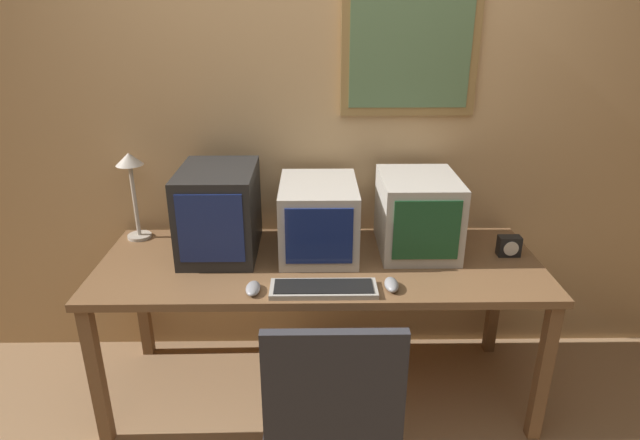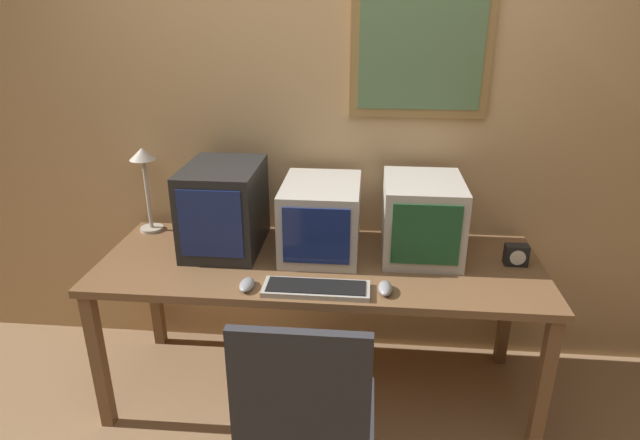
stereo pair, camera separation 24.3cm
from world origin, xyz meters
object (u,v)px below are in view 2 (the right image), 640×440
mouse_far_corner (247,285)px  mouse_near_keyboard (385,288)px  monitor_left (224,207)px  monitor_right (422,218)px  keyboard_main (316,289)px  monitor_center (321,218)px  desk_lamp (144,170)px  desk_clock (516,255)px

mouse_far_corner → mouse_near_keyboard: bearing=2.0°
monitor_left → monitor_right: size_ratio=1.05×
keyboard_main → mouse_far_corner: size_ratio=3.75×
monitor_center → desk_lamp: size_ratio=1.07×
desk_clock → mouse_far_corner: bearing=-164.2°
monitor_right → mouse_far_corner: size_ratio=3.76×
monitor_center → monitor_right: monitor_right is taller
monitor_right → keyboard_main: (-0.46, -0.42, -0.17)m
mouse_near_keyboard → desk_clock: size_ratio=1.13×
keyboard_main → mouse_far_corner: mouse_far_corner is taller
mouse_far_corner → desk_lamp: 0.92m
monitor_center → mouse_far_corner: monitor_center is taller
keyboard_main → monitor_center: bearing=92.4°
desk_lamp → monitor_left: bearing=-20.4°
monitor_left → keyboard_main: (0.49, -0.40, -0.20)m
monitor_center → mouse_far_corner: (-0.28, -0.40, -0.15)m
mouse_far_corner → keyboard_main: bearing=0.5°
monitor_right → mouse_far_corner: 0.88m
monitor_center → mouse_far_corner: size_ratio=4.02×
mouse_far_corner → desk_lamp: bearing=138.4°
desk_clock → desk_lamp: (-1.83, 0.24, 0.28)m
monitor_right → desk_lamp: bearing=173.8°
monitor_center → monitor_right: (0.48, 0.02, 0.01)m
monitor_left → mouse_near_keyboard: size_ratio=4.02×
monitor_left → monitor_center: monitor_left is taller
keyboard_main → desk_lamp: 1.14m
mouse_far_corner → desk_lamp: desk_lamp is taller
mouse_near_keyboard → mouse_far_corner: size_ratio=0.99×
monitor_left → keyboard_main: size_ratio=1.06×
monitor_center → mouse_near_keyboard: 0.51m
keyboard_main → mouse_far_corner: 0.30m
monitor_center → desk_clock: size_ratio=4.59×
keyboard_main → mouse_far_corner: bearing=-179.5°
monitor_right → mouse_near_keyboard: bearing=-113.3°
monitor_center → desk_lamp: 0.95m
monitor_left → mouse_far_corner: bearing=-64.5°
monitor_center → desk_clock: monitor_center is taller
monitor_right → keyboard_main: 0.64m
monitor_right → desk_lamp: 1.41m
mouse_near_keyboard → monitor_right: bearing=66.7°
desk_clock → desk_lamp: bearing=172.6°
desk_lamp → monitor_right: bearing=-6.2°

